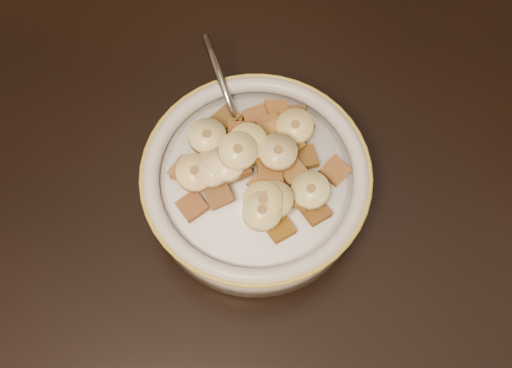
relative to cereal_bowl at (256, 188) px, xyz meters
The scene contains 46 objects.
cereal_bowl is the anchor object (origin of this frame).
milk 0.02m from the cereal_bowl, 90.00° to the left, with size 0.15×0.15×0.00m, color white.
spoon 0.04m from the cereal_bowl, 149.47° to the left, with size 0.03×0.04×0.01m, color #A8A8A8.
cereal_square_0 0.07m from the cereal_bowl, 99.32° to the left, with size 0.02×0.02×0.01m, color brown.
cereal_square_1 0.05m from the cereal_bowl, 80.49° to the left, with size 0.02×0.02×0.01m, color brown.
cereal_square_2 0.04m from the cereal_bowl, 27.85° to the right, with size 0.02×0.02×0.01m, color brown.
cereal_square_3 0.05m from the cereal_bowl, behind, with size 0.02×0.02×0.01m, color brown.
cereal_square_4 0.07m from the cereal_bowl, 142.73° to the right, with size 0.02×0.02×0.01m, color olive.
cereal_square_5 0.04m from the cereal_bowl, 137.62° to the right, with size 0.02×0.02×0.01m, color brown.
cereal_square_6 0.07m from the cereal_bowl, 114.21° to the left, with size 0.02×0.02×0.01m, color #9A581E.
cereal_square_7 0.05m from the cereal_bowl, 24.42° to the left, with size 0.02×0.02×0.01m, color olive.
cereal_square_8 0.06m from the cereal_bowl, 28.57° to the right, with size 0.02×0.02×0.01m, color brown.
cereal_square_9 0.05m from the cereal_bowl, 38.03° to the left, with size 0.02×0.02×0.01m, color brown.
cereal_square_10 0.05m from the cereal_bowl, ahead, with size 0.02×0.02×0.01m, color #955B25.
cereal_square_11 0.05m from the cereal_bowl, 58.78° to the left, with size 0.02×0.02×0.01m, color brown.
cereal_square_12 0.07m from the cereal_bowl, 43.32° to the left, with size 0.02×0.02×0.01m, color brown.
cereal_square_13 0.05m from the cereal_bowl, 127.50° to the right, with size 0.02×0.02×0.01m, color brown.
cereal_square_14 0.06m from the cereal_bowl, 86.75° to the left, with size 0.02×0.02×0.01m, color brown.
cereal_square_15 0.06m from the cereal_bowl, 143.64° to the right, with size 0.02×0.02×0.01m, color brown.
cereal_square_16 0.07m from the cereal_bowl, 110.42° to the right, with size 0.02×0.02×0.01m, color brown.
cereal_square_17 0.06m from the cereal_bowl, behind, with size 0.02×0.02×0.01m, color brown.
cereal_square_18 0.06m from the cereal_bowl, 155.24° to the left, with size 0.02×0.02×0.01m, color brown.
cereal_square_19 0.05m from the cereal_bowl, 121.18° to the left, with size 0.02×0.02×0.01m, color #935E17.
cereal_square_20 0.05m from the cereal_bowl, 144.56° to the right, with size 0.02×0.02×0.01m, color #9A5629.
cereal_square_21 0.05m from the cereal_bowl, ahead, with size 0.02×0.02×0.01m, color brown.
cereal_square_22 0.07m from the cereal_bowl, 156.28° to the left, with size 0.02×0.02×0.01m, color brown.
cereal_square_23 0.06m from the cereal_bowl, 113.13° to the left, with size 0.02×0.02×0.01m, color #9C5A27.
cereal_square_24 0.06m from the cereal_bowl, ahead, with size 0.02×0.02×0.01m, color brown.
cereal_square_25 0.05m from the cereal_bowl, 104.84° to the right, with size 0.02×0.02×0.01m, color brown.
cereal_square_26 0.06m from the cereal_bowl, 99.81° to the left, with size 0.02×0.02×0.01m, color #945324.
cereal_square_27 0.05m from the cereal_bowl, 151.66° to the left, with size 0.02×0.02×0.01m, color #925826.
cereal_square_28 0.04m from the cereal_bowl, 140.81° to the right, with size 0.02×0.02×0.01m, color brown.
cereal_square_29 0.05m from the cereal_bowl, 111.78° to the left, with size 0.02×0.02×0.01m, color brown.
cereal_square_30 0.06m from the cereal_bowl, 129.46° to the left, with size 0.02×0.02×0.01m, color brown.
banana_slice_0 0.06m from the cereal_bowl, 138.83° to the right, with size 0.03×0.03×0.01m, color #FFE5A5.
banana_slice_1 0.06m from the cereal_bowl, 63.19° to the left, with size 0.03×0.03×0.01m, color tan.
banana_slice_2 0.06m from the cereal_bowl, 164.24° to the right, with size 0.03×0.03×0.01m, color #EED98B.
banana_slice_3 0.06m from the cereal_bowl, 89.25° to the left, with size 0.03×0.03×0.01m, color #EDC975.
banana_slice_4 0.06m from the cereal_bowl, 133.25° to the right, with size 0.03×0.03×0.01m, color beige.
banana_slice_5 0.06m from the cereal_bowl, 43.53° to the right, with size 0.03×0.03×0.01m, color #FFF09E.
banana_slice_6 0.06m from the cereal_bowl, 25.37° to the right, with size 0.03×0.03×0.01m, color #F3D580.
banana_slice_7 0.06m from the cereal_bowl, 40.92° to the right, with size 0.03×0.03×0.01m, color #F9DF7C.
banana_slice_8 0.07m from the cereal_bowl, behind, with size 0.03×0.03×0.01m, color beige.
banana_slice_9 0.06m from the cereal_bowl, 15.40° to the left, with size 0.03×0.03×0.01m, color beige.
banana_slice_10 0.06m from the cereal_bowl, 152.04° to the left, with size 0.03×0.03×0.01m, color #FAE478.
banana_slice_11 0.07m from the cereal_bowl, 132.01° to the right, with size 0.03×0.03×0.01m, color #E1CA82.
Camera 1 is at (-0.03, -0.11, 1.29)m, focal length 45.00 mm.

